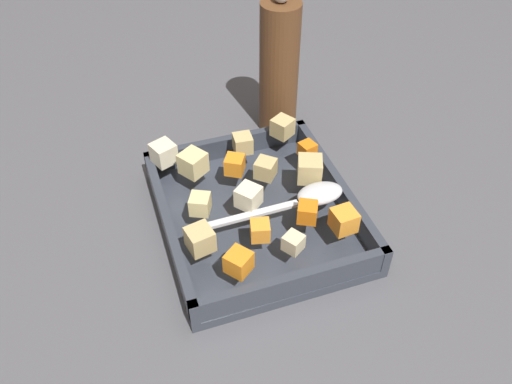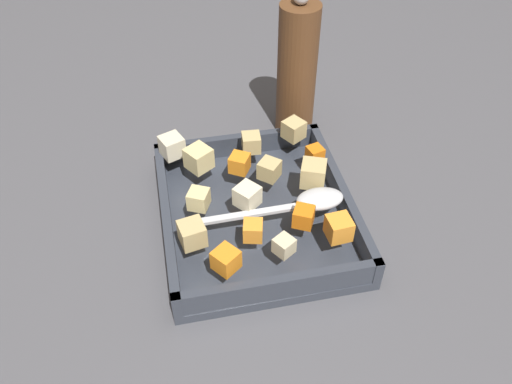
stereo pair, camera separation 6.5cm
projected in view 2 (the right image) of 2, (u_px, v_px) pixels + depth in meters
The scene contains 20 objects.
ground_plane at pixel (266, 221), 0.77m from camera, with size 4.00×4.00×0.00m, color #4C4C51.
baking_dish at pixel (256, 215), 0.75m from camera, with size 0.30×0.26×0.05m.
carrot_chunk_near_left at pixel (304, 216), 0.69m from camera, with size 0.03×0.03×0.03m, color orange.
carrot_chunk_under_handle at pixel (339, 228), 0.67m from camera, with size 0.03×0.03×0.03m, color orange.
carrot_chunk_front_center at pixel (253, 230), 0.67m from camera, with size 0.02×0.02×0.02m, color orange.
carrot_chunk_near_right at pixel (315, 154), 0.78m from camera, with size 0.02×0.02×0.02m, color orange.
carrot_chunk_corner_sw at pixel (239, 163), 0.76m from camera, with size 0.03×0.03×0.03m, color orange.
carrot_chunk_corner_nw at pixel (226, 260), 0.63m from camera, with size 0.03×0.03×0.03m, color orange.
potato_chunk_heap_side at pixel (269, 170), 0.75m from camera, with size 0.03×0.03×0.03m, color tan.
potato_chunk_mid_left at pixel (282, 246), 0.65m from camera, with size 0.02×0.02×0.02m, color beige.
potato_chunk_corner_se at pixel (247, 196), 0.71m from camera, with size 0.03×0.03×0.03m, color beige.
potato_chunk_far_left at pixel (294, 130), 0.82m from camera, with size 0.03×0.03×0.03m, color tan.
potato_chunk_heap_top at pixel (199, 202), 0.71m from camera, with size 0.03×0.03×0.03m, color #E0CC89.
potato_chunk_center at pixel (199, 158), 0.77m from camera, with size 0.03×0.03×0.03m, color #E0CC89.
potato_chunk_back_center at pixel (248, 143), 0.80m from camera, with size 0.03×0.03×0.03m, color tan.
potato_chunk_corner_ne at pixel (313, 174), 0.74m from camera, with size 0.03×0.03×0.03m, color tan.
potato_chunk_far_right at pixel (192, 234), 0.66m from camera, with size 0.03×0.03×0.03m, color tan.
parsnip_chunk_near_spoon at pixel (172, 146), 0.79m from camera, with size 0.03×0.03×0.03m, color beige.
serving_spoon at pixel (310, 201), 0.71m from camera, with size 0.04×0.22×0.02m.
pepper_mill at pixel (297, 70), 0.85m from camera, with size 0.06×0.06×0.25m.
Camera 2 is at (0.51, -0.12, 0.56)m, focal length 37.07 mm.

